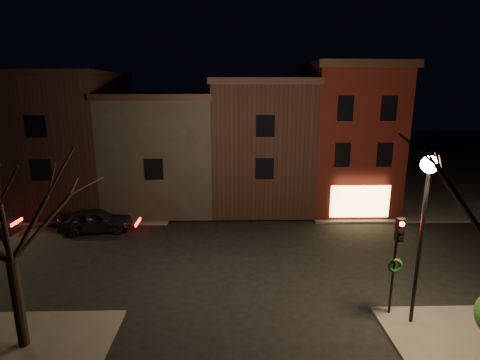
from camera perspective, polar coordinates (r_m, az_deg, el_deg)
name	(u,v)px	position (r m, az deg, el deg)	size (l,w,h in m)	color
ground	(245,257)	(20.58, 0.71, -11.72)	(120.00, 120.00, 0.00)	black
sidewalk_far_right	(424,173)	(44.64, 26.28, 0.99)	(30.00, 30.00, 0.12)	#2D2B28
sidewalk_far_left	(47,175)	(44.01, -27.36, 0.71)	(30.00, 30.00, 0.12)	#2D2B28
corner_building	(346,135)	(29.55, 15.85, 6.56)	(6.50, 8.50, 10.50)	#3D0E0B
row_building_a	(259,141)	(29.42, 2.93, 5.92)	(7.30, 10.30, 9.40)	black
row_building_b	(166,148)	(29.84, -11.15, 4.81)	(7.80, 10.30, 8.40)	black
row_building_c	(72,139)	(31.78, -24.27, 5.76)	(7.30, 10.30, 9.90)	black
street_lamp_near	(426,195)	(14.80, 26.49, -2.12)	(0.60, 0.60, 6.48)	black
traffic_signal	(397,252)	(15.71, 22.75, -10.03)	(0.58, 0.38, 4.05)	black
bare_tree_left	(2,200)	(14.10, -32.56, -2.53)	(5.60, 5.60, 7.50)	black
parked_car_a	(96,220)	(25.46, -21.08, -5.74)	(1.77, 4.40, 1.50)	black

